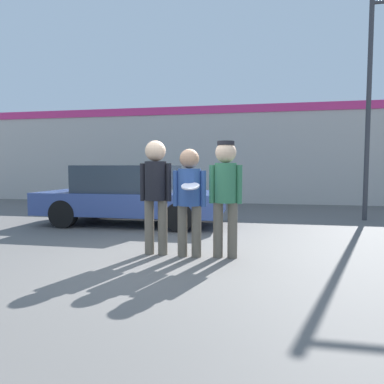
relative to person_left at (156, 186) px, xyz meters
The scene contains 8 objects.
ground_plane 1.13m from the person_left, 35.44° to the right, with size 56.00×56.00×0.00m, color #5B5956.
storefront_building 8.30m from the person_left, 88.27° to the left, with size 24.00×0.22×3.78m.
person_left is the anchor object (origin of this frame).
person_middle_with_frisbee 0.56m from the person_left, ahead, with size 0.52×0.56×1.66m.
person_right 1.10m from the person_left, ahead, with size 0.50×0.33×1.78m.
parked_car_near 3.15m from the person_left, 117.63° to the left, with size 4.42×1.88×1.43m.
street_lamp 6.84m from the person_left, 44.09° to the left, with size 1.26×0.35×5.69m.
shrub 8.04m from the person_left, 110.01° to the left, with size 1.05×1.05×1.05m.
Camera 1 is at (1.30, -4.99, 1.37)m, focal length 32.00 mm.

